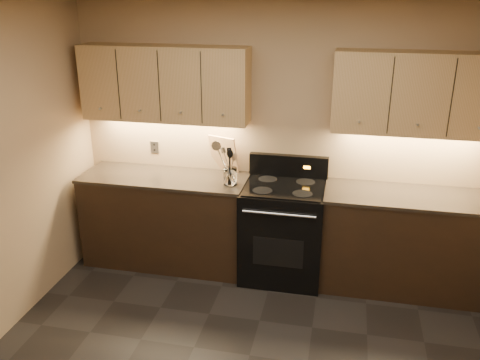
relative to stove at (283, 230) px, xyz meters
name	(u,v)px	position (x,y,z in m)	size (l,w,h in m)	color
wall_back	(282,138)	(-0.08, 0.32, 0.82)	(4.00, 0.04, 2.60)	#9F7F5D
counter_left	(167,219)	(-1.18, 0.02, -0.01)	(1.62, 0.62, 0.93)	black
counter_right	(402,242)	(1.10, 0.02, -0.01)	(1.46, 0.62, 0.93)	black
stove	(283,230)	(0.00, 0.00, 0.00)	(0.76, 0.68, 1.14)	black
upper_cab_left	(165,84)	(-1.18, 0.17, 1.32)	(1.60, 0.30, 0.70)	tan
upper_cab_right	(419,94)	(1.10, 0.17, 1.32)	(1.44, 0.30, 0.70)	tan
outlet_plate	(155,147)	(-1.38, 0.31, 0.64)	(0.09, 0.01, 0.12)	#B2B5BA
utensil_crock	(230,177)	(-0.50, -0.06, 0.52)	(0.17, 0.17, 0.16)	white
cutting_board	(224,154)	(-0.64, 0.27, 0.63)	(0.30, 0.02, 0.38)	tan
wooden_spoon	(227,167)	(-0.54, -0.06, 0.62)	(0.06, 0.06, 0.30)	tan
black_spoon	(230,165)	(-0.51, -0.04, 0.64)	(0.06, 0.06, 0.34)	black
black_turner	(230,166)	(-0.50, -0.07, 0.64)	(0.08, 0.08, 0.34)	black
steel_spatula	(234,164)	(-0.47, -0.04, 0.65)	(0.08, 0.08, 0.36)	silver
steel_skimmer	(232,163)	(-0.48, -0.07, 0.67)	(0.09, 0.09, 0.40)	silver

